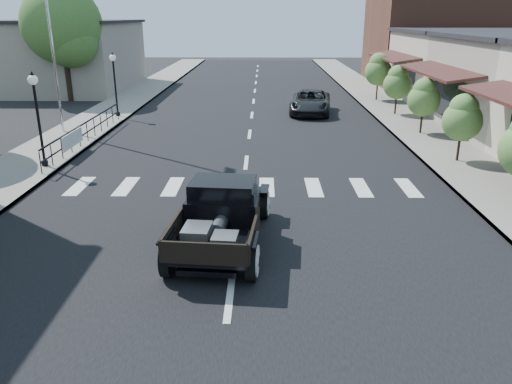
{
  "coord_description": "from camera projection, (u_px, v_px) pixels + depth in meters",
  "views": [
    {
      "loc": [
        0.68,
        -12.04,
        5.53
      ],
      "look_at": [
        0.49,
        0.73,
        1.0
      ],
      "focal_mm": 35.0,
      "sensor_mm": 36.0,
      "label": 1
    }
  ],
  "objects": [
    {
      "name": "low_building_left",
      "position": [
        63.0,
        57.0,
        38.97
      ],
      "size": [
        10.0,
        12.0,
        5.0
      ],
      "primitive_type": "cube",
      "color": "#A89B8C",
      "rests_on": "ground"
    },
    {
      "name": "far_building_right",
      "position": [
        440.0,
        41.0,
        41.97
      ],
      "size": [
        11.0,
        10.0,
        7.0
      ],
      "primitive_type": "cube",
      "color": "brown",
      "rests_on": "ground"
    },
    {
      "name": "storefront_far",
      "position": [
        480.0,
        68.0,
        32.97
      ],
      "size": [
        10.0,
        9.0,
        4.5
      ],
      "primitive_type": "cube",
      "color": "beige",
      "rests_on": "ground"
    },
    {
      "name": "road_markings",
      "position": [
        248.0,
        145.0,
        22.62
      ],
      "size": [
        12.0,
        60.0,
        0.06
      ],
      "primitive_type": null,
      "color": "silver",
      "rests_on": "ground"
    },
    {
      "name": "banner",
      "position": [
        73.0,
        145.0,
        20.69
      ],
      "size": [
        0.04,
        2.2,
        0.6
      ],
      "primitive_type": null,
      "color": "silver",
      "rests_on": "sidewalk_left"
    },
    {
      "name": "big_tree_far",
      "position": [
        64.0,
        44.0,
        32.85
      ],
      "size": [
        5.16,
        5.16,
        7.57
      ],
      "primitive_type": null,
      "color": "#3E632A",
      "rests_on": "ground"
    },
    {
      "name": "sidewalk_left",
      "position": [
        97.0,
        120.0,
        27.43
      ],
      "size": [
        3.0,
        80.0,
        0.15
      ],
      "primitive_type": "cube",
      "color": "gray",
      "rests_on": "ground"
    },
    {
      "name": "small_tree_c",
      "position": [
        423.0,
        107.0,
        23.79
      ],
      "size": [
        1.52,
        1.52,
        2.53
      ],
      "primitive_type": null,
      "color": "#507837",
      "rests_on": "sidewalk_right"
    },
    {
      "name": "railing",
      "position": [
        87.0,
        130.0,
        22.51
      ],
      "size": [
        0.08,
        10.0,
        1.0
      ],
      "primitive_type": null,
      "color": "black",
      "rests_on": "sidewalk_left"
    },
    {
      "name": "ground",
      "position": [
        237.0,
        237.0,
        13.2
      ],
      "size": [
        120.0,
        120.0,
        0.0
      ],
      "primitive_type": "plane",
      "color": "black",
      "rests_on": "ground"
    },
    {
      "name": "hotrod_pickup",
      "position": [
        222.0,
        214.0,
        12.46
      ],
      "size": [
        2.71,
        5.09,
        1.7
      ],
      "primitive_type": null,
      "rotation": [
        0.0,
        0.0,
        -0.09
      ],
      "color": "black",
      "rests_on": "ground"
    },
    {
      "name": "lamp_post_b",
      "position": [
        39.0,
        120.0,
        18.33
      ],
      "size": [
        0.36,
        0.36,
        3.5
      ],
      "primitive_type": null,
      "color": "black",
      "rests_on": "sidewalk_left"
    },
    {
      "name": "small_tree_e",
      "position": [
        378.0,
        77.0,
        33.21
      ],
      "size": [
        1.78,
        1.78,
        2.97
      ],
      "primitive_type": null,
      "color": "#507837",
      "rests_on": "sidewalk_right"
    },
    {
      "name": "lamp_post_c",
      "position": [
        115.0,
        85.0,
        27.75
      ],
      "size": [
        0.36,
        0.36,
        3.5
      ],
      "primitive_type": null,
      "color": "black",
      "rests_on": "sidewalk_left"
    },
    {
      "name": "small_tree_b",
      "position": [
        461.0,
        129.0,
        19.19
      ],
      "size": [
        1.5,
        1.5,
        2.51
      ],
      "primitive_type": null,
      "color": "#507837",
      "rests_on": "sidewalk_right"
    },
    {
      "name": "road",
      "position": [
        251.0,
        122.0,
        27.33
      ],
      "size": [
        14.0,
        80.0,
        0.02
      ],
      "primitive_type": "cube",
      "color": "black",
      "rests_on": "ground"
    },
    {
      "name": "small_tree_d",
      "position": [
        397.0,
        91.0,
        28.47
      ],
      "size": [
        1.59,
        1.59,
        2.66
      ],
      "primitive_type": null,
      "color": "#507837",
      "rests_on": "sidewalk_right"
    },
    {
      "name": "second_car",
      "position": [
        311.0,
        102.0,
        29.55
      ],
      "size": [
        2.86,
        5.14,
        1.36
      ],
      "primitive_type": "imported",
      "rotation": [
        0.0,
        0.0,
        -0.13
      ],
      "color": "black",
      "rests_on": "ground"
    },
    {
      "name": "sidewalk_right",
      "position": [
        407.0,
        121.0,
        27.19
      ],
      "size": [
        3.0,
        80.0,
        0.15
      ],
      "primitive_type": "cube",
      "color": "gray",
      "rests_on": "ground"
    }
  ]
}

